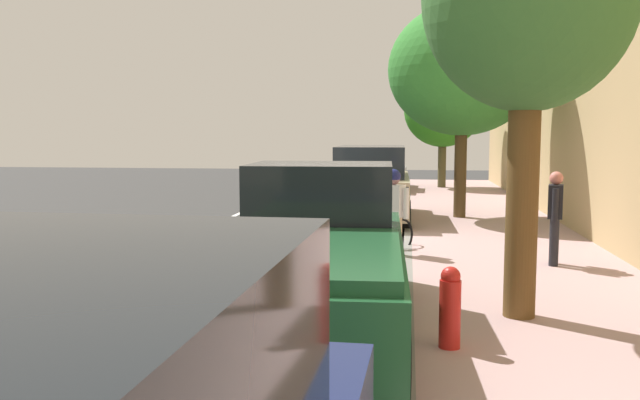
% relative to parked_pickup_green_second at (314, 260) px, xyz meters
% --- Properties ---
extents(ground, '(56.32, 56.32, 0.00)m').
position_rel_parked_pickup_green_second_xyz_m(ground, '(-0.68, 6.54, -0.90)').
color(ground, '#353535').
extents(sidewalk, '(3.60, 35.20, 0.14)m').
position_rel_parked_pickup_green_second_xyz_m(sidewalk, '(2.92, 6.54, -0.83)').
color(sidewalk, '#B79293').
rests_on(sidewalk, ground).
extents(curb_edge, '(0.16, 35.20, 0.14)m').
position_rel_parked_pickup_green_second_xyz_m(curb_edge, '(1.04, 6.54, -0.83)').
color(curb_edge, gray).
rests_on(curb_edge, ground).
extents(lane_stripe_centre, '(0.14, 35.80, 0.01)m').
position_rel_parked_pickup_green_second_xyz_m(lane_stripe_centre, '(-3.80, 6.84, -0.90)').
color(lane_stripe_centre, white).
rests_on(lane_stripe_centre, ground).
extents(lane_stripe_bike_edge, '(0.12, 35.20, 0.01)m').
position_rel_parked_pickup_green_second_xyz_m(lane_stripe_bike_edge, '(-0.43, 6.54, -0.90)').
color(lane_stripe_bike_edge, white).
rests_on(lane_stripe_bike_edge, ground).
extents(building_facade, '(0.50, 35.20, 6.64)m').
position_rel_parked_pickup_green_second_xyz_m(building_facade, '(4.97, 6.54, 2.42)').
color(building_facade, tan).
rests_on(building_facade, ground).
extents(parked_pickup_green_second, '(2.16, 5.36, 1.95)m').
position_rel_parked_pickup_green_second_xyz_m(parked_pickup_green_second, '(0.00, 0.00, 0.00)').
color(parked_pickup_green_second, '#1E512D').
rests_on(parked_pickup_green_second, ground).
extents(parked_suv_tan_mid, '(2.02, 4.73, 1.99)m').
position_rel_parked_pickup_green_second_xyz_m(parked_suv_tan_mid, '(0.09, 9.66, 0.13)').
color(parked_suv_tan_mid, tan).
rests_on(parked_suv_tan_mid, ground).
extents(parked_sedan_grey_far, '(1.96, 4.46, 1.52)m').
position_rel_parked_pickup_green_second_xyz_m(parked_sedan_grey_far, '(0.01, 18.62, -0.15)').
color(parked_sedan_grey_far, slate).
rests_on(parked_sedan_grey_far, ground).
extents(bicycle_at_curb, '(1.15, 1.34, 0.74)m').
position_rel_parked_pickup_green_second_xyz_m(bicycle_at_curb, '(0.58, 5.10, -0.54)').
color(bicycle_at_curb, black).
rests_on(bicycle_at_curb, ground).
extents(cyclist_with_backpack, '(0.55, 0.52, 1.68)m').
position_rel_parked_pickup_green_second_xyz_m(cyclist_with_backpack, '(0.79, 4.67, 0.12)').
color(cyclist_with_backpack, '#C6B284').
rests_on(cyclist_with_backpack, ground).
extents(street_tree_near_cyclist, '(2.43, 2.43, 5.07)m').
position_rel_parked_pickup_green_second_xyz_m(street_tree_near_cyclist, '(2.37, 0.75, 2.93)').
color(street_tree_near_cyclist, brown).
rests_on(street_tree_near_cyclist, sidewalk).
extents(street_tree_mid_block, '(3.79, 3.79, 5.48)m').
position_rel_parked_pickup_green_second_xyz_m(street_tree_mid_block, '(2.37, 10.21, 3.02)').
color(street_tree_mid_block, brown).
rests_on(street_tree_mid_block, sidewalk).
extents(street_tree_far_end, '(3.10, 3.10, 4.59)m').
position_rel_parked_pickup_green_second_xyz_m(street_tree_far_end, '(2.37, 19.78, 2.33)').
color(street_tree_far_end, brown).
rests_on(street_tree_far_end, sidewalk).
extents(pedestrian_on_phone, '(0.31, 0.61, 1.55)m').
position_rel_parked_pickup_green_second_xyz_m(pedestrian_on_phone, '(3.45, 4.01, 0.11)').
color(pedestrian_on_phone, black).
rests_on(pedestrian_on_phone, sidewalk).
extents(fire_hydrant, '(0.22, 0.22, 0.84)m').
position_rel_parked_pickup_green_second_xyz_m(fire_hydrant, '(1.47, -0.55, -0.34)').
color(fire_hydrant, red).
rests_on(fire_hydrant, sidewalk).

